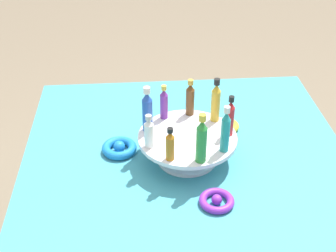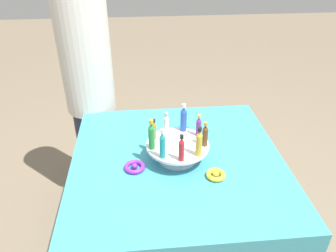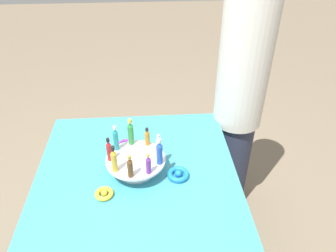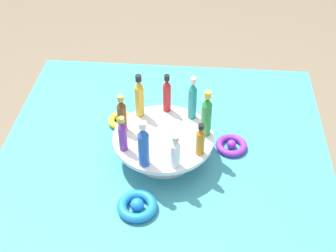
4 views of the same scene
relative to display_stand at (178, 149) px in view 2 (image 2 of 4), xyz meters
name	(u,v)px [view 2 (image 2 of 4)]	position (x,y,z in m)	size (l,w,h in m)	color
party_table	(176,216)	(0.00, 0.00, -0.43)	(0.97, 0.97, 0.75)	teal
display_stand	(178,149)	(0.00, 0.00, 0.00)	(0.28, 0.28, 0.08)	silver
bottle_green	(152,135)	(-0.12, -0.02, 0.10)	(0.03, 0.03, 0.15)	#288438
bottle_teal	(162,145)	(-0.08, -0.09, 0.09)	(0.02, 0.02, 0.14)	teal
bottle_red	(182,149)	(0.00, -0.12, 0.09)	(0.02, 0.02, 0.12)	#B21E23
bottle_gold	(199,143)	(0.08, -0.09, 0.09)	(0.03, 0.03, 0.14)	gold
bottle_brown	(205,135)	(0.12, -0.02, 0.08)	(0.03, 0.03, 0.12)	brown
bottle_purple	(199,126)	(0.10, 0.06, 0.08)	(0.02, 0.02, 0.11)	#702D93
bottle_blue	(184,118)	(0.04, 0.11, 0.09)	(0.03, 0.03, 0.14)	#234CAD
bottle_clear	(166,123)	(-0.04, 0.11, 0.08)	(0.03, 0.03, 0.10)	silver
bottle_amber	(154,130)	(-0.10, 0.06, 0.07)	(0.02, 0.02, 0.10)	#AD6B19
ribbon_bow_blue	(183,132)	(0.05, 0.20, -0.04)	(0.11, 0.11, 0.04)	blue
ribbon_bow_purple	(135,167)	(-0.20, -0.06, -0.04)	(0.09, 0.09, 0.03)	purple
ribbon_bow_gold	(216,175)	(0.15, -0.14, -0.04)	(0.08, 0.08, 0.03)	gold
person_figure	(89,86)	(-0.45, 0.61, 0.06)	(0.29, 0.29, 1.70)	#282D42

